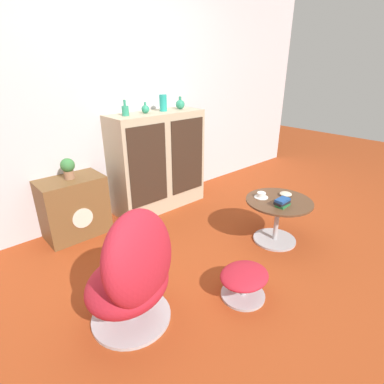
% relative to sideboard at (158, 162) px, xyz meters
% --- Properties ---
extents(ground_plane, '(12.00, 12.00, 0.00)m').
position_rel_sideboard_xyz_m(ground_plane, '(-0.32, -1.44, -0.57)').
color(ground_plane, '#9E3D19').
extents(wall_back, '(6.40, 0.06, 2.60)m').
position_rel_sideboard_xyz_m(wall_back, '(-0.32, 0.24, 0.73)').
color(wall_back, silver).
rests_on(wall_back, ground_plane).
extents(sideboard, '(1.10, 0.43, 1.13)m').
position_rel_sideboard_xyz_m(sideboard, '(0.00, 0.00, 0.00)').
color(sideboard, tan).
rests_on(sideboard, ground_plane).
extents(tv_console, '(0.61, 0.39, 0.60)m').
position_rel_sideboard_xyz_m(tv_console, '(-1.03, 0.02, -0.26)').
color(tv_console, brown).
rests_on(tv_console, ground_plane).
extents(egg_chair, '(0.76, 0.73, 0.85)m').
position_rel_sideboard_xyz_m(egg_chair, '(-1.19, -1.37, -0.16)').
color(egg_chair, '#B7B7BC').
rests_on(egg_chair, ground_plane).
extents(ottoman, '(0.39, 0.33, 0.23)m').
position_rel_sideboard_xyz_m(ottoman, '(-0.47, -1.70, -0.41)').
color(ottoman, '#B7B7BC').
rests_on(ottoman, ground_plane).
extents(coffee_table, '(0.62, 0.62, 0.44)m').
position_rel_sideboard_xyz_m(coffee_table, '(0.37, -1.41, -0.28)').
color(coffee_table, '#B7B7BC').
rests_on(coffee_table, ground_plane).
extents(vase_leftmost, '(0.07, 0.07, 0.16)m').
position_rel_sideboard_xyz_m(vase_leftmost, '(-0.37, 0.00, 0.62)').
color(vase_leftmost, '#2D8E6B').
rests_on(vase_leftmost, sideboard).
extents(vase_inner_left, '(0.09, 0.09, 0.12)m').
position_rel_sideboard_xyz_m(vase_inner_left, '(-0.13, 0.00, 0.61)').
color(vase_inner_left, '#2D8E6B').
rests_on(vase_inner_left, sideboard).
extents(vase_inner_right, '(0.08, 0.08, 0.18)m').
position_rel_sideboard_xyz_m(vase_inner_right, '(0.11, 0.00, 0.65)').
color(vase_inner_right, teal).
rests_on(vase_inner_right, sideboard).
extents(vase_rightmost, '(0.11, 0.11, 0.14)m').
position_rel_sideboard_xyz_m(vase_rightmost, '(0.36, 0.00, 0.62)').
color(vase_rightmost, '#2D8E6B').
rests_on(vase_rightmost, sideboard).
extents(potted_plant, '(0.13, 0.13, 0.20)m').
position_rel_sideboard_xyz_m(potted_plant, '(-1.02, 0.03, 0.15)').
color(potted_plant, '#996B4C').
rests_on(potted_plant, tv_console).
extents(teacup, '(0.13, 0.13, 0.05)m').
position_rel_sideboard_xyz_m(teacup, '(0.30, -1.26, -0.11)').
color(teacup, white).
rests_on(teacup, coffee_table).
extents(book_stack, '(0.15, 0.10, 0.07)m').
position_rel_sideboard_xyz_m(book_stack, '(0.28, -1.50, -0.09)').
color(book_stack, '#237038').
rests_on(book_stack, coffee_table).
extents(bowl, '(0.12, 0.12, 0.04)m').
position_rel_sideboard_xyz_m(bowl, '(0.51, -1.39, -0.11)').
color(bowl, beige).
rests_on(bowl, coffee_table).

